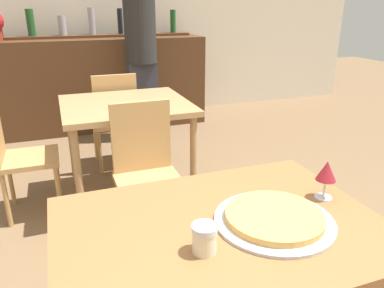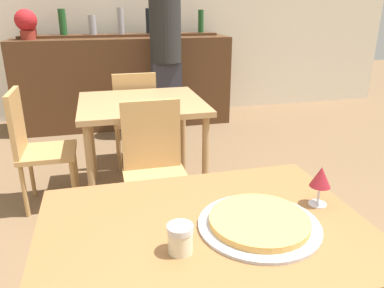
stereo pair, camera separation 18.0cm
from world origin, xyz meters
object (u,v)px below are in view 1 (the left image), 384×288
at_px(chair_far_side_back, 115,116).
at_px(person_standing, 141,51).
at_px(chair_far_side_left, 15,149).
at_px(pizza_tray, 274,218).
at_px(cheese_shaker, 204,238).
at_px(wine_glass, 327,172).
at_px(chair_far_side_front, 146,165).

bearing_deg(chair_far_side_back, person_standing, -119.89).
bearing_deg(chair_far_side_left, person_standing, -42.21).
height_order(chair_far_side_back, person_standing, person_standing).
relative_size(chair_far_side_back, chair_far_side_left, 1.00).
distance_m(pizza_tray, cheese_shaker, 0.31).
bearing_deg(chair_far_side_back, chair_far_side_left, 36.87).
relative_size(chair_far_side_left, wine_glass, 5.65).
relative_size(pizza_tray, wine_glass, 2.70).
bearing_deg(cheese_shaker, pizza_tray, 13.63).
xyz_separation_m(chair_far_side_left, cheese_shaker, (0.70, -1.81, 0.27)).
height_order(chair_far_side_front, chair_far_side_left, same).
relative_size(chair_far_side_front, pizza_tray, 2.09).
distance_m(pizza_tray, wine_glass, 0.31).
xyz_separation_m(chair_far_side_back, pizza_tray, (0.20, -2.34, 0.23)).
xyz_separation_m(chair_far_side_left, pizza_tray, (1.00, -1.74, 0.23)).
bearing_deg(wine_glass, pizza_tray, -162.67).
relative_size(cheese_shaker, person_standing, 0.05).
bearing_deg(chair_far_side_front, pizza_tray, -79.89).
bearing_deg(pizza_tray, cheese_shaker, -166.37).
height_order(pizza_tray, person_standing, person_standing).
xyz_separation_m(cheese_shaker, person_standing, (0.54, 3.18, 0.21)).
bearing_deg(chair_far_side_front, wine_glass, -65.14).
height_order(chair_far_side_back, chair_far_side_left, same).
distance_m(chair_far_side_back, chair_far_side_left, 1.00).
relative_size(chair_far_side_front, person_standing, 0.50).
relative_size(chair_far_side_front, chair_far_side_back, 1.00).
bearing_deg(chair_far_side_back, chair_far_side_front, 90.00).
bearing_deg(cheese_shaker, chair_far_side_back, 87.76).
bearing_deg(chair_far_side_back, pizza_tray, 94.98).
distance_m(chair_far_side_left, cheese_shaker, 1.96).
distance_m(chair_far_side_front, chair_far_side_back, 1.20).
xyz_separation_m(chair_far_side_back, person_standing, (0.44, 0.77, 0.48)).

